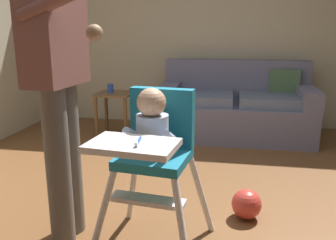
{
  "coord_description": "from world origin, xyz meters",
  "views": [
    {
      "loc": [
        0.35,
        -2.14,
        1.23
      ],
      "look_at": [
        0.05,
        -0.39,
        0.77
      ],
      "focal_mm": 38.48,
      "sensor_mm": 36.0,
      "label": 1
    }
  ],
  "objects": [
    {
      "name": "ground",
      "position": [
        0.0,
        0.0,
        -0.05
      ],
      "size": [
        5.96,
        6.61,
        0.1
      ],
      "primitive_type": "cube",
      "color": "brown"
    },
    {
      "name": "wall_far",
      "position": [
        0.0,
        2.54,
        1.26
      ],
      "size": [
        5.16,
        0.06,
        2.52
      ],
      "primitive_type": "cube",
      "color": "beige",
      "rests_on": "ground"
    },
    {
      "name": "couch",
      "position": [
        0.43,
        2.02,
        0.33
      ],
      "size": [
        1.72,
        0.86,
        0.86
      ],
      "rotation": [
        0.0,
        0.0,
        -1.57
      ],
      "color": "slate",
      "rests_on": "ground"
    },
    {
      "name": "high_chair",
      "position": [
        -0.04,
        -0.35,
        0.65
      ],
      "size": [
        0.67,
        0.78,
        0.94
      ],
      "rotation": [
        0.0,
        0.0,
        -1.69
      ],
      "color": "white",
      "rests_on": "ground"
    },
    {
      "name": "adult_standing",
      "position": [
        -0.58,
        -0.3,
        0.96
      ],
      "size": [
        0.51,
        0.53,
        1.69
      ],
      "rotation": [
        0.0,
        0.0,
        -0.09
      ],
      "color": "#625B55",
      "rests_on": "ground"
    },
    {
      "name": "toy_ball",
      "position": [
        0.49,
        0.09,
        0.1
      ],
      "size": [
        0.2,
        0.2,
        0.2
      ],
      "primitive_type": "sphere",
      "color": "#D13D33",
      "rests_on": "ground"
    },
    {
      "name": "side_table",
      "position": [
        -0.93,
        1.71,
        0.38
      ],
      "size": [
        0.4,
        0.4,
        0.52
      ],
      "color": "brown",
      "rests_on": "ground"
    },
    {
      "name": "sippy_cup",
      "position": [
        -0.98,
        1.71,
        0.57
      ],
      "size": [
        0.07,
        0.07,
        0.1
      ],
      "primitive_type": "cylinder",
      "color": "#284CB7",
      "rests_on": "side_table"
    }
  ]
}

